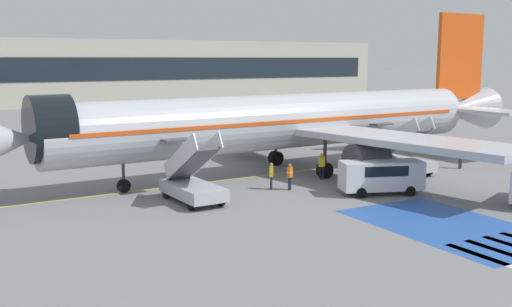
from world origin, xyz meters
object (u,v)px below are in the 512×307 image
Objects in this scene: service_van_0 at (381,174)px; ground_crew_3 at (322,164)px; boarding_stairs_aft at (402,159)px; airliner at (288,121)px; terminal_building at (38,72)px; fuel_tanker at (226,118)px; ground_crew_2 at (271,174)px; ground_crew_1 at (461,156)px; boarding_stairs_forward at (192,185)px; ground_crew_0 at (290,175)px.

ground_crew_3 is at bearing 25.01° from service_van_0.
boarding_stairs_aft is 2.89× the size of ground_crew_3.
terminal_building is (-4.15, 74.77, 2.04)m from airliner.
fuel_tanker is at bearing -57.26° from ground_crew_3.
terminal_building reaches higher than ground_crew_2.
ground_crew_2 is at bearing 58.38° from ground_crew_3.
fuel_tanker is 32.74m from service_van_0.
ground_crew_2 is (-10.91, -27.74, -0.71)m from fuel_tanker.
ground_crew_2 is 0.01× the size of terminal_building.
ground_crew_1 is 81.71m from terminal_building.
fuel_tanker is at bearing -18.70° from airliner.
boarding_stairs_aft is 0.50× the size of fuel_tanker.
boarding_stairs_forward reaches higher than boarding_stairs_aft.
boarding_stairs_aft is 0.04× the size of terminal_building.
fuel_tanker is at bearing 57.25° from boarding_stairs_forward.
boarding_stairs_forward is 3.22× the size of ground_crew_1.
airliner is 8.29× the size of service_van_0.
airliner is 13.50m from ground_crew_1.
boarding_stairs_aft is 11.13m from ground_crew_2.
fuel_tanker is 29.82m from ground_crew_2.
service_van_0 is 3.22× the size of ground_crew_1.
ground_crew_3 is at bearing -86.49° from terminal_building.
service_van_0 is 11.65m from ground_crew_1.
terminal_building is (-11.23, 78.98, 4.80)m from boarding_stairs_aft.
ground_crew_2 is 0.94× the size of ground_crew_3.
airliner is 25.94× the size of ground_crew_0.
service_van_0 is (10.84, -3.89, 0.21)m from boarding_stairs_forward.
boarding_stairs_aft reaches higher than service_van_0.
terminal_building is (-0.10, 79.08, 4.84)m from ground_crew_2.
ground_crew_0 is at bearing 145.85° from airliner.
fuel_tanker is at bearing 93.79° from ground_crew_1.
airliner is 8.69m from boarding_stairs_aft.
fuel_tanker is (16.61, 28.33, 0.67)m from boarding_stairs_forward.
airliner reaches higher than ground_crew_1.
airliner is 74.92m from terminal_building.
boarding_stairs_forward is at bearing -180.00° from boarding_stairs_aft.
boarding_stairs_forward is 3.09× the size of ground_crew_2.
boarding_stairs_forward is 0.50× the size of fuel_tanker.
ground_crew_1 is at bearing -12.88° from boarding_stairs_aft.
boarding_stairs_forward is 21.90m from ground_crew_1.
boarding_stairs_aft is at bearing 152.53° from ground_crew_0.
ground_crew_1 is (21.90, -0.24, -0.08)m from boarding_stairs_forward.
boarding_stairs_forward is 5.73m from ground_crew_2.
service_van_0 is at bearing 82.63° from ground_crew_2.
fuel_tanker is 0.08× the size of terminal_building.
ground_crew_3 is at bearing 164.03° from ground_crew_1.
fuel_tanker is at bearing -167.77° from ground_crew_2.
ground_crew_2 is at bearing -26.58° from fuel_tanker.
ground_crew_0 is at bearing -3.31° from boarding_stairs_forward.
service_van_0 is at bearing -22.13° from boarding_stairs_forward.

